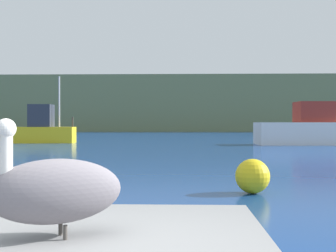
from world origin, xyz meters
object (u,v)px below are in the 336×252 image
(fishing_boat_white, at_px, (313,129))
(fishing_boat_yellow, at_px, (38,130))
(mooring_buoy, at_px, (253,176))
(pelican, at_px, (54,190))

(fishing_boat_white, distance_m, fishing_boat_yellow, 18.41)
(fishing_boat_yellow, relative_size, mooring_buoy, 7.68)
(pelican, relative_size, mooring_buoy, 1.75)
(mooring_buoy, bearing_deg, fishing_boat_white, 70.88)
(fishing_boat_white, bearing_deg, fishing_boat_yellow, 170.80)
(fishing_boat_white, relative_size, fishing_boat_yellow, 1.37)
(fishing_boat_yellow, distance_m, mooring_buoy, 24.75)
(fishing_boat_yellow, bearing_deg, fishing_boat_white, -8.63)
(pelican, bearing_deg, fishing_boat_white, -137.94)
(fishing_boat_white, bearing_deg, pelican, -112.68)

